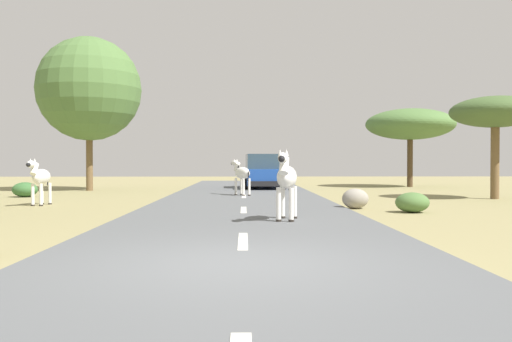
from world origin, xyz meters
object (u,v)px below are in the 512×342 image
(zebra_0, at_px, (286,178))
(tree_1, at_px, (410,124))
(bush_1, at_px, (25,190))
(zebra_2, at_px, (40,177))
(car_0, at_px, (263,172))
(zebra_1, at_px, (241,173))
(tree_3, at_px, (495,113))
(rock_0, at_px, (355,199))
(bush_3, at_px, (412,202))
(tree_0, at_px, (89,89))

(zebra_0, relative_size, tree_1, 0.35)
(tree_1, height_order, bush_1, tree_1)
(zebra_2, distance_m, car_0, 12.88)
(zebra_1, bearing_deg, tree_1, 13.87)
(zebra_1, distance_m, car_0, 6.20)
(zebra_0, relative_size, tree_3, 0.44)
(tree_1, xyz_separation_m, tree_3, (0.18, -9.94, -0.25))
(rock_0, bearing_deg, bush_3, -43.57)
(zebra_2, xyz_separation_m, tree_1, (15.68, 12.66, 2.57))
(tree_1, xyz_separation_m, bush_1, (-17.84, -8.43, -3.17))
(tree_0, xyz_separation_m, bush_1, (-1.17, -4.85, -4.60))
(zebra_1, relative_size, bush_1, 1.50)
(tree_1, xyz_separation_m, rock_0, (-5.90, -14.11, -3.16))
(tree_1, bearing_deg, bush_3, -106.63)
(zebra_1, relative_size, bush_3, 1.59)
(zebra_0, height_order, bush_1, zebra_0)
(rock_0, bearing_deg, zebra_2, 171.55)
(zebra_1, bearing_deg, bush_1, 153.47)
(car_0, relative_size, tree_0, 0.60)
(car_0, height_order, tree_3, tree_3)
(zebra_0, distance_m, rock_0, 4.40)
(zebra_2, distance_m, bush_3, 11.43)
(tree_0, bearing_deg, bush_1, -103.60)
(zebra_2, relative_size, bush_1, 1.63)
(zebra_1, distance_m, tree_1, 12.69)
(zebra_1, relative_size, tree_0, 0.20)
(zebra_1, xyz_separation_m, tree_1, (9.30, 8.25, 2.54))
(car_0, bearing_deg, tree_3, 134.65)
(tree_0, relative_size, tree_1, 1.51)
(tree_0, bearing_deg, rock_0, -44.37)
(zebra_0, relative_size, car_0, 0.38)
(zebra_2, relative_size, tree_0, 0.22)
(zebra_0, relative_size, rock_0, 2.17)
(car_0, xyz_separation_m, bush_3, (3.66, -13.22, -0.57))
(car_0, xyz_separation_m, rock_0, (2.34, -11.97, -0.55))
(tree_1, bearing_deg, zebra_0, -114.83)
(tree_3, bearing_deg, zebra_1, 169.90)
(zebra_1, height_order, bush_1, zebra_1)
(bush_3, bearing_deg, zebra_0, -146.37)
(tree_1, distance_m, bush_1, 19.99)
(zebra_2, bearing_deg, bush_3, 169.56)
(car_0, relative_size, tree_1, 0.90)
(tree_0, xyz_separation_m, rock_0, (10.77, -10.53, -4.59))
(tree_3, relative_size, bush_1, 3.92)
(car_0, distance_m, tree_3, 11.72)
(zebra_2, height_order, tree_0, tree_0)
(car_0, relative_size, bush_1, 4.52)
(car_0, relative_size, rock_0, 5.64)
(zebra_1, bearing_deg, car_0, 52.52)
(car_0, distance_m, bush_3, 13.73)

